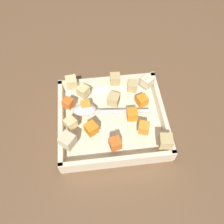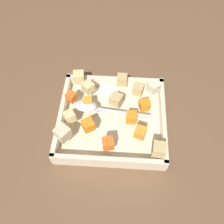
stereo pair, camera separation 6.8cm
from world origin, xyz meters
name	(u,v)px [view 1 (the left image)]	position (x,y,z in m)	size (l,w,h in m)	color
ground_plane	(108,123)	(0.00, 0.00, 0.00)	(4.00, 4.00, 0.00)	brown
baking_dish	(112,121)	(-0.01, 0.00, 0.02)	(0.30, 0.27, 0.05)	beige
carrot_chunk_heap_top	(86,106)	(0.06, -0.02, 0.06)	(0.02, 0.02, 0.02)	orange
carrot_chunk_rim_edge	(142,100)	(-0.10, -0.02, 0.07)	(0.03, 0.03, 0.03)	orange
carrot_chunk_near_spoon	(132,114)	(-0.06, 0.02, 0.07)	(0.03, 0.03, 0.03)	orange
carrot_chunk_mid_right	(91,128)	(0.05, 0.05, 0.07)	(0.03, 0.03, 0.03)	orange
carrot_chunk_center	(144,128)	(-0.09, 0.06, 0.07)	(0.03, 0.03, 0.03)	orange
carrot_chunk_far_right	(115,143)	(-0.01, 0.10, 0.07)	(0.03, 0.03, 0.03)	orange
carrot_chunk_corner_nw	(68,103)	(0.11, -0.04, 0.06)	(0.02, 0.02, 0.02)	orange
potato_chunk_near_left	(114,99)	(-0.02, -0.04, 0.07)	(0.03, 0.03, 0.03)	tan
potato_chunk_near_right	(147,82)	(-0.13, -0.09, 0.07)	(0.03, 0.03, 0.03)	beige
potato_chunk_corner_se	(71,123)	(0.10, 0.03, 0.07)	(0.03, 0.03, 0.03)	#E0CC89
potato_chunk_heap_side	(115,79)	(-0.03, -0.11, 0.07)	(0.03, 0.03, 0.03)	tan
potato_chunk_corner_ne	(68,140)	(0.11, 0.08, 0.07)	(0.03, 0.03, 0.03)	beige
potato_chunk_back_center	(71,82)	(0.09, -0.11, 0.07)	(0.03, 0.03, 0.03)	#E0CC89
potato_chunk_under_handle	(133,86)	(-0.08, -0.08, 0.07)	(0.03, 0.03, 0.03)	tan
potato_chunk_mid_left	(83,91)	(0.06, -0.08, 0.07)	(0.03, 0.03, 0.03)	#E0CC89
potato_chunk_front_center	(166,141)	(-0.13, 0.11, 0.07)	(0.03, 0.03, 0.03)	tan
serving_spoon	(89,110)	(0.05, -0.01, 0.06)	(0.22, 0.05, 0.02)	silver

